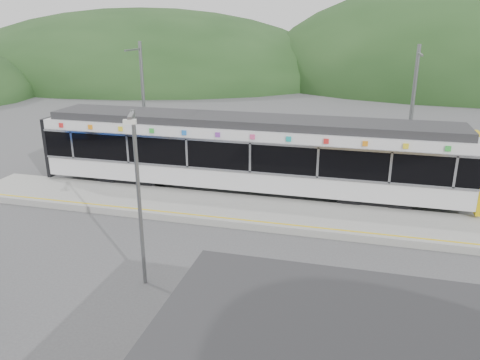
# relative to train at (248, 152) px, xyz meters

# --- Properties ---
(ground) EXTENTS (120.00, 120.00, 0.00)m
(ground) POSITION_rel_train_xyz_m (0.45, -6.00, -2.06)
(ground) COLOR #4C4C4F
(ground) RESTS_ON ground
(hills) EXTENTS (146.00, 149.00, 26.00)m
(hills) POSITION_rel_train_xyz_m (6.64, -0.71, -2.06)
(hills) COLOR #1E3D19
(hills) RESTS_ON ground
(platform) EXTENTS (26.00, 3.20, 0.30)m
(platform) POSITION_rel_train_xyz_m (0.45, -2.70, -1.91)
(platform) COLOR #9E9E99
(platform) RESTS_ON ground
(yellow_line) EXTENTS (26.00, 0.10, 0.01)m
(yellow_line) POSITION_rel_train_xyz_m (0.45, -4.00, -1.76)
(yellow_line) COLOR yellow
(yellow_line) RESTS_ON platform
(train) EXTENTS (20.44, 3.01, 3.74)m
(train) POSITION_rel_train_xyz_m (0.00, 0.00, 0.00)
(train) COLOR black
(train) RESTS_ON ground
(catenary_mast_west) EXTENTS (0.18, 1.80, 7.00)m
(catenary_mast_west) POSITION_rel_train_xyz_m (-6.55, 2.56, 1.58)
(catenary_mast_west) COLOR slate
(catenary_mast_west) RESTS_ON ground
(catenary_mast_east) EXTENTS (0.18, 1.80, 7.00)m
(catenary_mast_east) POSITION_rel_train_xyz_m (7.45, 2.56, 1.58)
(catenary_mast_east) COLOR slate
(catenary_mast_east) RESTS_ON ground
(lamp_post) EXTENTS (0.45, 1.05, 5.59)m
(lamp_post) POSITION_rel_train_xyz_m (-1.18, -9.12, 1.28)
(lamp_post) COLOR slate
(lamp_post) RESTS_ON ground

